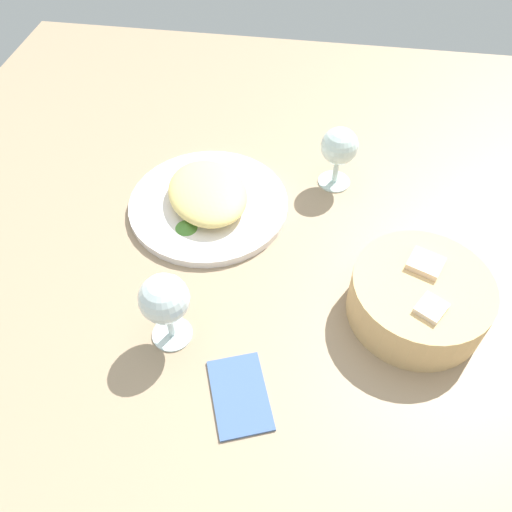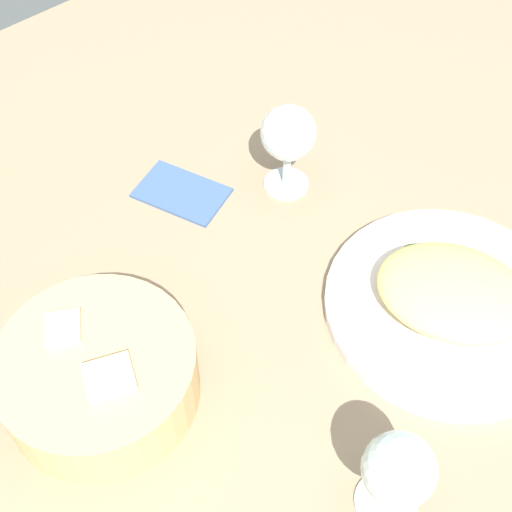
{
  "view_description": "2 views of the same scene",
  "coord_description": "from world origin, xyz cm",
  "views": [
    {
      "loc": [
        51.8,
        4.63,
        62.08
      ],
      "look_at": [
        4.97,
        -2.47,
        5.6
      ],
      "focal_mm": 35.82,
      "sensor_mm": 36.0,
      "label": 1
    },
    {
      "loc": [
        -27.5,
        31.6,
        65.08
      ],
      "look_at": [
        7.51,
        0.38,
        4.8
      ],
      "focal_mm": 49.56,
      "sensor_mm": 36.0,
      "label": 2
    }
  ],
  "objects": [
    {
      "name": "plate",
      "position": [
        -9.34,
        -12.86,
        0.7
      ],
      "size": [
        27.17,
        27.17,
        1.4
      ],
      "primitive_type": "cylinder",
      "color": "white",
      "rests_on": "ground_plane"
    },
    {
      "name": "folded_napkin",
      "position": [
        23.9,
        -1.72,
        0.4
      ],
      "size": [
        12.76,
        10.44,
        0.8
      ],
      "primitive_type": "cube",
      "rotation": [
        0.0,
        0.0,
        0.36
      ],
      "color": "#415E92",
      "rests_on": "ground_plane"
    },
    {
      "name": "bread_basket",
      "position": [
        7.43,
        20.99,
        3.62
      ],
      "size": [
        19.4,
        19.4,
        7.97
      ],
      "color": "#DAB174",
      "rests_on": "ground_plane"
    },
    {
      "name": "wine_glass_far",
      "position": [
        -19.03,
        8.15,
        7.5
      ],
      "size": [
        6.41,
        6.41,
        11.32
      ],
      "color": "silver",
      "rests_on": "ground_plane"
    },
    {
      "name": "lettuce_garnish",
      "position": [
        -2.7,
        -15.11,
        1.94
      ],
      "size": [
        3.64,
        3.64,
        1.08
      ],
      "primitive_type": "cone",
      "color": "#498331",
      "rests_on": "plate"
    },
    {
      "name": "ground_plane",
      "position": [
        0.0,
        0.0,
        -1.0
      ],
      "size": [
        140.0,
        140.0,
        2.0
      ],
      "primitive_type": "cube",
      "color": "#9C8265"
    },
    {
      "name": "wine_glass_near",
      "position": [
        16.36,
        -12.63,
        8.13
      ],
      "size": [
        6.7,
        6.7,
        12.06
      ],
      "color": "silver",
      "rests_on": "ground_plane"
    },
    {
      "name": "omelette",
      "position": [
        -9.34,
        -12.86,
        3.41
      ],
      "size": [
        20.75,
        19.41,
        4.01
      ],
      "primitive_type": "ellipsoid",
      "rotation": [
        0.0,
        0.0,
        0.52
      ],
      "color": "#EDD276",
      "rests_on": "plate"
    }
  ]
}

